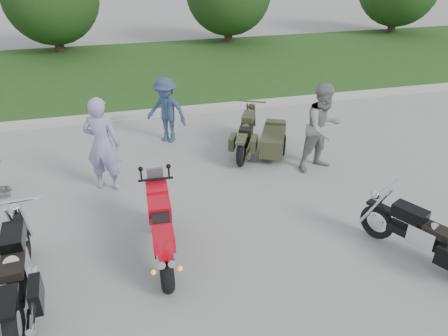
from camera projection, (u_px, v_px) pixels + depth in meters
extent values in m
plane|color=gray|center=(198.00, 256.00, 6.83)|extent=(80.00, 80.00, 0.00)
cube|color=#AEACA4|center=(155.00, 113.00, 11.89)|extent=(60.00, 0.30, 0.15)
cube|color=#2F581E|center=(143.00, 71.00, 15.42)|extent=(60.00, 8.00, 0.14)
cylinder|color=#3F2B1C|center=(58.00, 39.00, 17.36)|extent=(0.36, 0.36, 1.20)
cylinder|color=#3F2B1C|center=(228.00, 30.00, 18.85)|extent=(0.36, 0.36, 1.20)
cylinder|color=#3F2B1C|center=(392.00, 22.00, 20.55)|extent=(0.36, 0.36, 1.20)
torus|color=black|center=(167.00, 272.00, 6.08)|extent=(0.21, 0.62, 0.61)
torus|color=black|center=(159.00, 214.00, 7.31)|extent=(0.14, 0.60, 0.59)
cube|color=black|center=(161.00, 230.00, 6.53)|extent=(0.31, 0.90, 0.35)
cube|color=red|center=(159.00, 207.00, 6.60)|extent=(0.36, 0.56, 0.26)
cube|color=red|center=(163.00, 236.00, 6.04)|extent=(0.32, 0.56, 0.22)
cube|color=black|center=(161.00, 218.00, 6.27)|extent=(0.27, 0.36, 0.10)
cube|color=red|center=(157.00, 196.00, 6.93)|extent=(0.35, 0.41, 0.40)
cylinder|color=silver|center=(160.00, 258.00, 5.87)|extent=(0.13, 0.46, 0.22)
cylinder|color=silver|center=(171.00, 257.00, 5.89)|extent=(0.13, 0.46, 0.22)
torus|color=black|center=(14.00, 325.00, 5.23)|extent=(0.23, 0.70, 0.69)
torus|color=black|center=(23.00, 242.00, 6.62)|extent=(0.17, 0.66, 0.65)
cube|color=black|center=(18.00, 273.00, 5.88)|extent=(0.32, 1.23, 0.14)
cube|color=silver|center=(16.00, 269.00, 5.84)|extent=(0.34, 0.48, 0.36)
cube|color=black|center=(13.00, 238.00, 5.96)|extent=(0.33, 0.58, 0.22)
cube|color=black|center=(12.00, 266.00, 5.63)|extent=(0.32, 0.53, 0.12)
cube|color=black|center=(7.00, 303.00, 5.05)|extent=(0.27, 0.57, 0.06)
cylinder|color=silver|center=(33.00, 296.00, 5.71)|extent=(0.19, 1.12, 0.10)
torus|color=black|center=(377.00, 222.00, 7.13)|extent=(0.38, 0.57, 0.59)
cube|color=black|center=(423.00, 239.00, 6.59)|extent=(0.70, 1.06, 0.13)
cube|color=silver|center=(424.00, 235.00, 6.56)|extent=(0.44, 0.49, 0.32)
cube|color=black|center=(410.00, 213.00, 6.61)|extent=(0.47, 0.57, 0.20)
cube|color=black|center=(436.00, 230.00, 6.39)|extent=(0.45, 0.53, 0.11)
cylinder|color=silver|center=(447.00, 251.00, 6.55)|extent=(0.56, 0.93, 0.09)
torus|color=black|center=(241.00, 153.00, 9.29)|extent=(0.39, 0.61, 0.60)
torus|color=black|center=(250.00, 127.00, 10.56)|extent=(0.34, 0.56, 0.57)
cube|color=black|center=(246.00, 136.00, 9.89)|extent=(0.63, 1.05, 0.12)
cube|color=#363A21|center=(246.00, 133.00, 9.85)|extent=(0.41, 0.48, 0.31)
cube|color=#363A21|center=(248.00, 118.00, 9.96)|extent=(0.43, 0.55, 0.20)
cube|color=black|center=(246.00, 129.00, 9.66)|extent=(0.41, 0.51, 0.11)
cube|color=#363A21|center=(241.00, 139.00, 9.14)|extent=(0.38, 0.53, 0.05)
cylinder|color=#363A21|center=(251.00, 147.00, 9.65)|extent=(0.49, 0.93, 0.09)
cube|color=#363A21|center=(273.00, 140.00, 9.72)|extent=(0.93, 1.25, 0.40)
torus|color=black|center=(283.00, 145.00, 9.73)|extent=(0.31, 0.50, 0.50)
imported|color=#968EC1|center=(102.00, 145.00, 8.19)|extent=(0.80, 0.66, 1.88)
imported|color=gray|center=(323.00, 128.00, 8.90)|extent=(1.05, 0.91, 1.86)
imported|color=navy|center=(166.00, 110.00, 10.15)|extent=(1.15, 1.07, 1.56)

